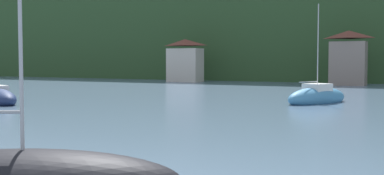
{
  "coord_description": "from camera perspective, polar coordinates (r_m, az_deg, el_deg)",
  "views": [
    {
      "loc": [
        10.85,
        14.1,
        3.29
      ],
      "look_at": [
        0.0,
        34.89,
        2.01
      ],
      "focal_mm": 43.51,
      "sensor_mm": 36.0,
      "label": 1
    }
  ],
  "objects": [
    {
      "name": "shore_building_west",
      "position": [
        77.96,
        -0.86,
        3.25
      ],
      "size": [
        5.84,
        3.28,
        7.13
      ],
      "color": "beige",
      "rests_on": "ground_plane"
    },
    {
      "name": "shore_building_westcentral",
      "position": [
        69.43,
        18.6,
        3.36
      ],
      "size": [
        5.07,
        3.3,
        7.75
      ],
      "color": "gray",
      "rests_on": "ground_plane"
    },
    {
      "name": "sailboat_far_11",
      "position": [
        38.67,
        15.09,
        -1.16
      ],
      "size": [
        4.71,
        7.12,
        8.42
      ],
      "rotation": [
        0.0,
        0.0,
        1.16
      ],
      "color": "teal",
      "rests_on": "ground_plane"
    }
  ]
}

